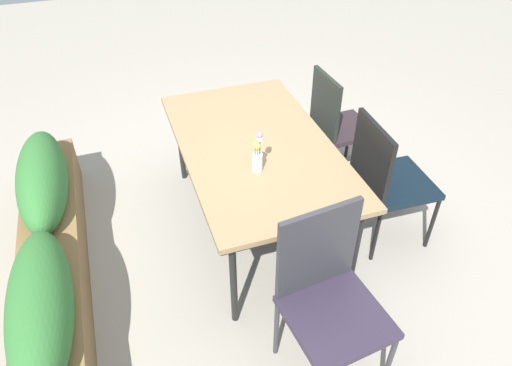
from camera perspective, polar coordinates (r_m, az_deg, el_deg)
ground_plane at (r=3.58m, az=-0.89°, el=-4.35°), size 12.00×12.00×0.00m
dining_table at (r=3.10m, az=-0.00°, el=4.06°), size 1.68×0.97×0.73m
chair_near_left at (r=3.22m, az=15.60°, el=0.84°), size 0.49×0.49×0.96m
chair_near_right at (r=3.75m, az=9.78°, el=7.42°), size 0.43×0.43×0.94m
chair_end_left at (r=2.41m, az=8.83°, el=-13.12°), size 0.52×0.52×1.02m
flower_vase at (r=2.78m, az=0.22°, el=3.42°), size 0.06×0.07×0.27m
planter_box at (r=3.20m, az=-24.06°, el=-7.45°), size 2.42×0.36×0.68m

